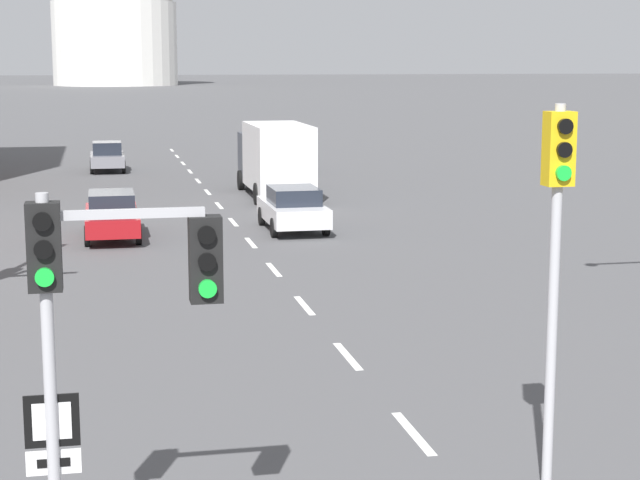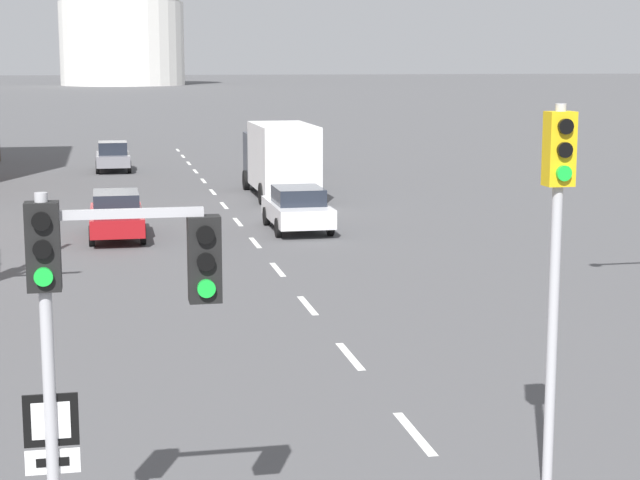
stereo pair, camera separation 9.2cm
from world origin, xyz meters
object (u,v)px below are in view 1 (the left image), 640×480
sedan_near_right (293,208)px  sedan_far_left (285,156)px  traffic_signal_centre_tall (556,226)px  sedan_near_left (112,215)px  sedan_mid_centre (107,156)px  delivery_truck (275,157)px  route_sign_post (53,453)px  traffic_signal_near_left (105,290)px

sedan_near_right → sedan_far_left: 19.49m
traffic_signal_centre_tall → sedan_near_left: 23.11m
sedan_mid_centre → sedan_far_left: bearing=-12.1°
traffic_signal_centre_tall → sedan_far_left: traffic_signal_centre_tall is taller
sedan_near_left → sedan_near_right: (6.09, 0.44, -0.01)m
sedan_far_left → sedan_mid_centre: bearing=167.9°
traffic_signal_centre_tall → sedan_far_left: size_ratio=1.35×
traffic_signal_centre_tall → delivery_truck: bearing=87.2°
traffic_signal_centre_tall → route_sign_post: 6.88m
traffic_signal_near_left → delivery_truck: size_ratio=0.61×
traffic_signal_centre_tall → sedan_near_right: (0.65, 22.72, -2.87)m
traffic_signal_near_left → sedan_far_left: (9.57, 43.22, -2.53)m
traffic_signal_centre_tall → sedan_far_left: (3.77, 41.96, -2.85)m
traffic_signal_centre_tall → sedan_near_left: bearing=103.7°
sedan_near_right → sedan_far_left: bearing=80.8°
sedan_near_left → sedan_far_left: bearing=64.9°
traffic_signal_near_left → delivery_truck: 33.89m
route_sign_post → sedan_far_left: bearing=76.7°
route_sign_post → sedan_near_right: 24.97m
traffic_signal_near_left → traffic_signal_centre_tall: 5.94m
sedan_far_left → delivery_truck: size_ratio=0.54×
delivery_truck → traffic_signal_near_left: bearing=-102.5°
traffic_signal_centre_tall → sedan_near_right: size_ratio=1.21×
traffic_signal_centre_tall → sedan_mid_centre: traffic_signal_centre_tall is taller
route_sign_post → sedan_mid_centre: route_sign_post is taller
sedan_mid_centre → delivery_truck: (6.87, -12.13, 0.91)m
traffic_signal_near_left → traffic_signal_centre_tall: size_ratio=0.84×
traffic_signal_near_left → sedan_near_left: bearing=89.1°
sedan_near_right → traffic_signal_centre_tall: bearing=-91.6°
route_sign_post → sedan_near_left: bearing=87.6°
traffic_signal_centre_tall → sedan_mid_centre: size_ratio=1.37×
sedan_far_left → delivery_truck: (-2.23, -10.17, 0.91)m
traffic_signal_near_left → traffic_signal_centre_tall: (5.80, 1.26, 0.32)m
traffic_signal_near_left → sedan_near_left: size_ratio=0.98×
traffic_signal_near_left → route_sign_post: traffic_signal_near_left is taller
sedan_far_left → sedan_near_left: bearing=-115.1°
sedan_near_left → delivery_truck: delivery_truck is taller
traffic_signal_near_left → route_sign_post: size_ratio=1.98×
route_sign_post → sedan_far_left: 44.36m
traffic_signal_near_left → traffic_signal_centre_tall: traffic_signal_centre_tall is taller
sedan_far_left → traffic_signal_centre_tall: bearing=-95.1°
route_sign_post → sedan_near_left: 23.52m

